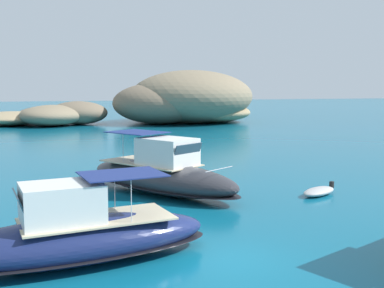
{
  "coord_description": "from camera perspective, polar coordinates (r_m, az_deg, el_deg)",
  "views": [
    {
      "loc": [
        -6.03,
        -14.78,
        5.95
      ],
      "look_at": [
        2.84,
        12.3,
        2.56
      ],
      "focal_mm": 44.64,
      "sensor_mm": 36.0,
      "label": 1
    }
  ],
  "objects": [
    {
      "name": "islet_small",
      "position": [
        79.79,
        -16.87,
        3.3
      ],
      "size": [
        25.05,
        20.08,
        3.75
      ],
      "color": "#9E8966",
      "rests_on": "ground"
    },
    {
      "name": "islet_large",
      "position": [
        82.23,
        -0.5,
        5.21
      ],
      "size": [
        30.8,
        30.72,
        8.83
      ],
      "color": "#84755B",
      "rests_on": "ground"
    },
    {
      "name": "motorboat_charcoal",
      "position": [
        26.89,
        -3.71,
        -3.68
      ],
      "size": [
        8.43,
        10.88,
        3.38
      ],
      "color": "#2D2D33",
      "rests_on": "ground"
    },
    {
      "name": "dinghy_tender",
      "position": [
        27.46,
        14.93,
        -5.47
      ],
      "size": [
        2.82,
        2.15,
        0.58
      ],
      "color": "#B2B2B2",
      "rests_on": "ground"
    },
    {
      "name": "motorboat_navy",
      "position": [
        16.9,
        -13.73,
        -10.65
      ],
      "size": [
        9.76,
        4.01,
        2.97
      ],
      "color": "navy",
      "rests_on": "ground"
    },
    {
      "name": "ground_plane",
      "position": [
        17.03,
        3.9,
        -13.67
      ],
      "size": [
        400.0,
        400.0,
        0.0
      ],
      "primitive_type": "plane",
      "color": "#0C5B7A"
    }
  ]
}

